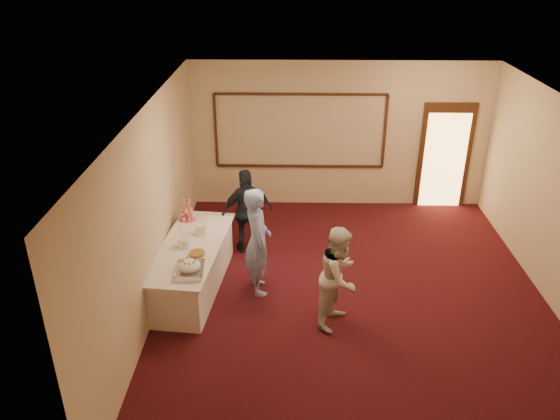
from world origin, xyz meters
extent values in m
plane|color=#320B16|center=(0.00, 0.00, 0.00)|extent=(7.00, 7.00, 0.00)
cube|color=beige|center=(0.00, 3.50, 1.50)|extent=(6.00, 0.04, 3.00)
cube|color=beige|center=(0.00, -3.50, 1.50)|extent=(6.00, 0.04, 3.00)
cube|color=beige|center=(-3.00, 0.00, 1.50)|extent=(0.04, 7.00, 3.00)
cube|color=white|center=(0.00, 0.00, 3.00)|extent=(6.00, 7.00, 0.04)
cube|color=#35170F|center=(-0.80, 3.47, 0.85)|extent=(3.40, 0.04, 0.05)
cube|color=#35170F|center=(-0.80, 3.47, 2.35)|extent=(3.40, 0.04, 0.05)
cube|color=#35170F|center=(-2.50, 3.47, 1.60)|extent=(0.05, 0.04, 1.50)
cube|color=#35170F|center=(0.90, 3.47, 1.60)|extent=(0.05, 0.04, 1.50)
cube|color=#35170F|center=(2.15, 3.46, 1.10)|extent=(1.05, 0.06, 2.20)
cube|color=#FFBF66|center=(2.15, 3.43, 1.00)|extent=(0.85, 0.02, 2.00)
cube|color=white|center=(-2.54, 0.27, 0.37)|extent=(1.06, 2.35, 0.74)
cube|color=white|center=(-2.54, 0.27, 0.76)|extent=(1.18, 2.48, 0.03)
cube|color=#AEB0B5|center=(-2.41, -0.49, 0.79)|extent=(0.42, 0.52, 0.04)
ellipsoid|color=white|center=(-2.41, -0.49, 0.89)|extent=(0.32, 0.32, 0.14)
cube|color=silver|center=(-2.31, -0.34, 0.82)|extent=(0.19, 0.31, 0.01)
cylinder|color=#F14F6E|center=(-2.73, 1.16, 0.96)|extent=(0.02, 0.02, 0.38)
cylinder|color=#F14F6E|center=(-2.73, 1.16, 0.78)|extent=(0.29, 0.29, 0.01)
cylinder|color=#F14F6E|center=(-2.73, 1.16, 0.93)|extent=(0.22, 0.22, 0.01)
cylinder|color=#F14F6E|center=(-2.73, 1.16, 1.08)|extent=(0.15, 0.15, 0.01)
cylinder|color=white|center=(-2.62, 0.23, 0.85)|extent=(0.18, 0.18, 0.15)
cylinder|color=white|center=(-2.62, 0.23, 0.92)|extent=(0.19, 0.19, 0.01)
cylinder|color=white|center=(-2.42, 0.66, 0.85)|extent=(0.19, 0.19, 0.16)
cylinder|color=white|center=(-2.42, 0.66, 0.93)|extent=(0.20, 0.20, 0.01)
cylinder|color=white|center=(-2.39, -0.02, 0.78)|extent=(0.27, 0.27, 0.01)
cylinder|color=brown|center=(-2.39, -0.02, 0.80)|extent=(0.24, 0.24, 0.04)
imported|color=#8FABEE|center=(-1.49, 0.23, 0.88)|extent=(0.56, 0.72, 1.77)
imported|color=silver|center=(-0.28, -0.56, 0.77)|extent=(0.87, 0.94, 1.54)
imported|color=black|center=(-1.74, 1.48, 0.78)|extent=(0.98, 0.66, 1.55)
cube|color=white|center=(-1.60, 1.36, 1.15)|extent=(0.08, 0.05, 0.05)
camera|label=1|loc=(-1.00, -7.06, 5.00)|focal=35.00mm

